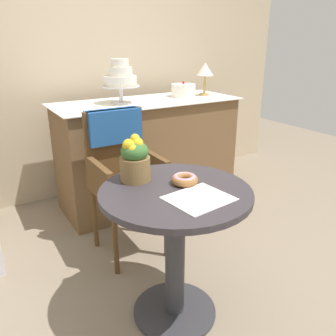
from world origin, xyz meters
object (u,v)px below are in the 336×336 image
(wicker_chair, at_px, (121,159))
(round_layer_cake, at_px, (183,90))
(tiered_cake_stand, at_px, (120,78))
(table_lamp, at_px, (205,71))
(cafe_table, at_px, (175,229))
(flower_vase, at_px, (135,159))
(donut_front, at_px, (185,179))

(wicker_chair, relative_size, round_layer_cake, 4.48)
(wicker_chair, bearing_deg, tiered_cake_stand, 59.98)
(table_lamp, bearing_deg, wicker_chair, -152.95)
(cafe_table, xyz_separation_m, flower_vase, (-0.11, 0.20, 0.32))
(wicker_chair, bearing_deg, donut_front, -92.53)
(wicker_chair, relative_size, donut_front, 7.36)
(cafe_table, distance_m, donut_front, 0.25)
(wicker_chair, bearing_deg, table_lamp, 22.57)
(flower_vase, bearing_deg, donut_front, -42.24)
(flower_vase, xyz_separation_m, round_layer_cake, (1.04, 1.13, 0.13))
(cafe_table, height_order, donut_front, donut_front)
(cafe_table, bearing_deg, donut_front, 25.69)
(donut_front, height_order, table_lamp, table_lamp)
(round_layer_cake, relative_size, table_lamp, 0.75)
(table_lamp, bearing_deg, round_layer_cake, 168.94)
(wicker_chair, relative_size, tiered_cake_stand, 2.81)
(donut_front, relative_size, round_layer_cake, 0.61)
(wicker_chair, xyz_separation_m, table_lamp, (1.08, 0.55, 0.48))
(wicker_chair, distance_m, table_lamp, 1.30)
(round_layer_cake, bearing_deg, donut_front, -123.34)
(tiered_cake_stand, bearing_deg, cafe_table, -103.65)
(donut_front, relative_size, table_lamp, 0.46)
(wicker_chair, xyz_separation_m, donut_front, (0.02, -0.71, 0.10))
(tiered_cake_stand, height_order, round_layer_cake, tiered_cake_stand)
(table_lamp, bearing_deg, donut_front, -130.00)
(donut_front, xyz_separation_m, flower_vase, (-0.18, 0.17, 0.08))
(wicker_chair, height_order, round_layer_cake, round_layer_cake)
(tiered_cake_stand, height_order, table_lamp, tiered_cake_stand)
(donut_front, bearing_deg, wicker_chair, 91.96)
(round_layer_cake, bearing_deg, table_lamp, -11.06)
(tiered_cake_stand, relative_size, table_lamp, 1.19)
(wicker_chair, height_order, table_lamp, table_lamp)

